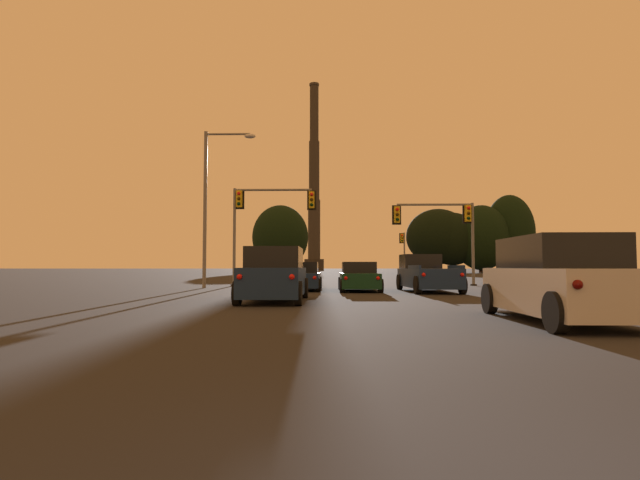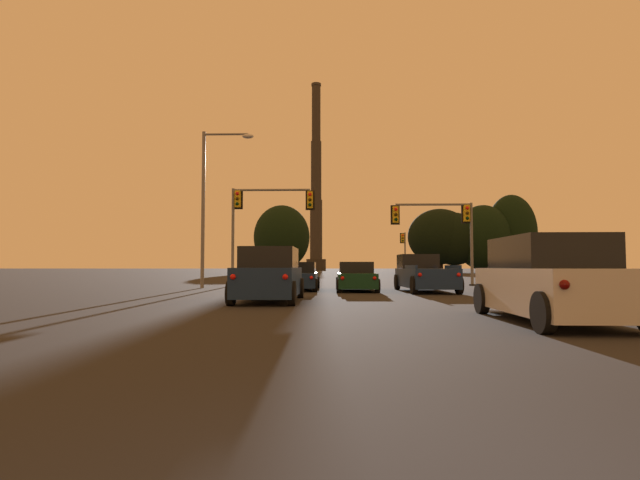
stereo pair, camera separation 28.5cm
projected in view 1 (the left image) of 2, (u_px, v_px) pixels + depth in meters
The scene contains 15 objects.
sedan_center_lane_front at pixel (359, 277), 24.68m from camera, with size 1.98×4.71×1.43m.
suv_left_lane_second at pixel (275, 275), 17.22m from camera, with size 2.11×4.91×1.86m.
sedan_left_lane_front at pixel (302, 277), 25.54m from camera, with size 1.98×4.71×1.43m.
pickup_truck_right_lane_front at pixel (426, 275), 24.09m from camera, with size 2.36×5.56×1.82m.
suv_right_lane_third at pixel (560, 280), 10.84m from camera, with size 2.16×4.93×1.86m.
traffic_light_far_right at pixel (403, 248), 60.22m from camera, with size 0.78×0.50×5.31m.
traffic_light_overhead_right at pixel (445, 222), 31.54m from camera, with size 5.26×0.50×5.23m.
traffic_light_overhead_left at pixel (261, 211), 31.20m from camera, with size 5.33×0.50×6.11m.
street_lamp at pixel (213, 192), 28.08m from camera, with size 2.93×0.36×8.85m.
smokestack at pixel (314, 197), 148.74m from camera, with size 5.79×5.79×56.43m.
treeline_left_mid at pixel (481, 238), 95.26m from camera, with size 10.64×9.58×12.95m.
treeline_center_left at pixel (438, 237), 97.08m from camera, with size 12.27×11.05×12.44m.
treeline_right_mid at pixel (452, 239), 96.02m from camera, with size 10.23×9.21×11.61m.
treeline_far_left at pixel (280, 237), 92.19m from camera, with size 10.34×9.31×12.57m.
treeline_far_right at pixel (510, 233), 96.49m from camera, with size 9.52×8.57×15.11m.
Camera 1 is at (-1.49, -1.97, 1.20)m, focal length 28.00 mm.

